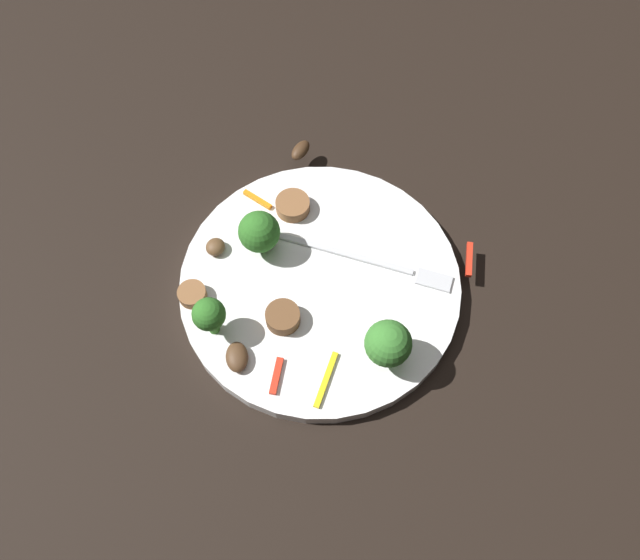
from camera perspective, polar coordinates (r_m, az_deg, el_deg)
ground_plane at (r=0.63m, az=0.00°, el=-0.69°), size 1.40×1.40×0.00m
plate at (r=0.63m, az=0.00°, el=-0.35°), size 0.28×0.28×0.02m
fork at (r=0.63m, az=5.23°, el=1.43°), size 0.17×0.08×0.00m
broccoli_floret_0 at (r=0.62m, az=-5.57°, el=4.38°), size 0.04×0.04×0.05m
broccoli_floret_1 at (r=0.58m, az=-10.09°, el=-3.18°), size 0.03×0.03×0.05m
broccoli_floret_2 at (r=0.56m, az=6.24°, el=-5.80°), size 0.04×0.04×0.06m
sausage_slice_0 at (r=0.59m, az=-3.31°, el=-3.48°), size 0.05×0.05×0.02m
sausage_slice_1 at (r=0.62m, az=-11.58°, el=-1.28°), size 0.03×0.03×0.01m
sausage_slice_2 at (r=0.66m, az=-2.51°, el=6.81°), size 0.05×0.05×0.01m
mushroom_0 at (r=0.59m, az=-7.59°, el=-6.98°), size 0.04×0.04×0.01m
mushroom_1 at (r=0.70m, az=-1.79°, el=11.76°), size 0.02×0.03×0.01m
mushroom_2 at (r=0.64m, az=-9.53°, el=3.00°), size 0.02×0.03×0.01m
pepper_strip_0 at (r=0.58m, az=0.54°, el=-9.07°), size 0.02×0.05×0.00m
pepper_strip_1 at (r=0.65m, az=13.46°, el=1.84°), size 0.02×0.04×0.00m
pepper_strip_2 at (r=0.67m, az=-5.73°, el=7.32°), size 0.04×0.01×0.00m
pepper_strip_3 at (r=0.58m, az=-4.00°, el=-8.72°), size 0.02×0.03×0.00m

